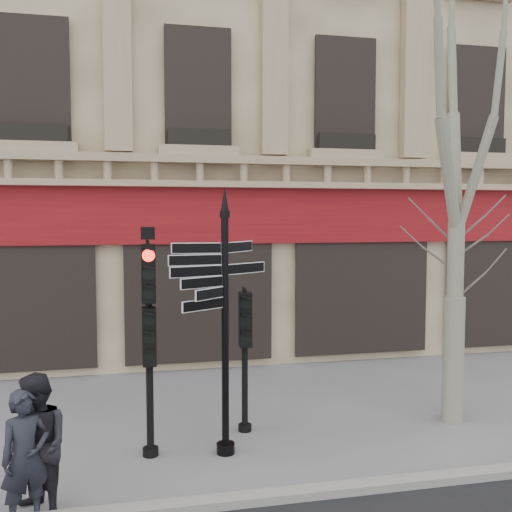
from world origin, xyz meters
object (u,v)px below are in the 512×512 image
at_px(traffic_signal_secondary, 245,335).
at_px(pedestrian_a, 26,458).
at_px(pedestrian_b, 37,446).
at_px(traffic_signal_main, 149,313).
at_px(plane_tree, 460,75).
at_px(fingerpost, 225,276).

xyz_separation_m(traffic_signal_secondary, pedestrian_a, (-3.04, -2.29, -0.84)).
bearing_deg(traffic_signal_secondary, pedestrian_b, -137.80).
distance_m(traffic_signal_main, pedestrian_a, 2.58).
bearing_deg(pedestrian_a, plane_tree, -12.00).
bearing_deg(plane_tree, traffic_signal_secondary, 174.82).
xyz_separation_m(traffic_signal_main, plane_tree, (5.20, 0.34, 3.79)).
height_order(fingerpost, traffic_signal_main, fingerpost).
height_order(plane_tree, pedestrian_a, plane_tree).
xyz_separation_m(fingerpost, pedestrian_a, (-2.58, -1.46, -1.90)).
height_order(traffic_signal_secondary, plane_tree, plane_tree).
xyz_separation_m(traffic_signal_secondary, pedestrian_b, (-2.94, -2.15, -0.77)).
height_order(traffic_signal_secondary, pedestrian_b, traffic_signal_secondary).
xyz_separation_m(fingerpost, pedestrian_b, (-2.48, -1.32, -1.84)).
bearing_deg(traffic_signal_main, pedestrian_a, -133.07).
distance_m(fingerpost, pedestrian_b, 3.36).
xyz_separation_m(traffic_signal_secondary, plane_tree, (3.63, -0.33, 4.32)).
height_order(traffic_signal_main, pedestrian_a, traffic_signal_main).
distance_m(fingerpost, plane_tree, 5.25).
relative_size(traffic_signal_main, plane_tree, 0.40).
bearing_deg(pedestrian_b, plane_tree, 70.41).
bearing_deg(pedestrian_a, fingerpost, 1.15).
bearing_deg(traffic_signal_secondary, plane_tree, 0.90).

